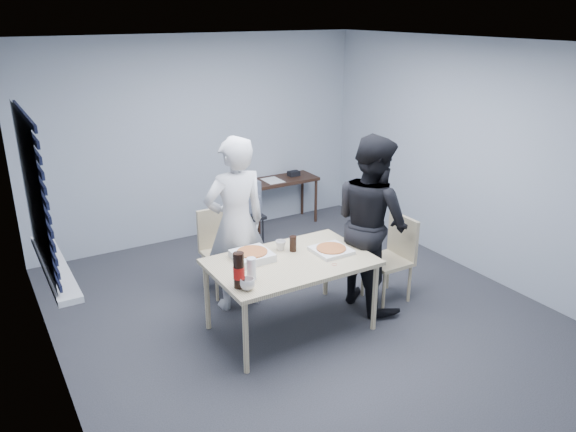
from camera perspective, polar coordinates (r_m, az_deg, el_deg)
room at (r=4.82m, az=-23.96°, el=1.21°), size 5.00×5.00×5.00m
dining_table at (r=5.17m, az=0.29°, el=-5.13°), size 1.47×0.93×0.71m
chair_far at (r=6.04m, az=-6.87°, el=-2.86°), size 0.42×0.42×0.89m
chair_right at (r=5.90m, az=10.74°, el=-3.64°), size 0.42×0.42×0.89m
person_white at (r=5.53m, az=-5.34°, el=-0.84°), size 0.65×0.42×1.77m
person_black at (r=5.62m, az=8.47°, el=-0.64°), size 0.47×0.86×1.77m
side_table at (r=7.80m, az=-0.67°, el=3.27°), size 0.99×0.44×0.66m
stool at (r=6.98m, az=-4.07°, el=-0.71°), size 0.35×0.35×0.48m
backpack at (r=6.86m, az=-4.09°, el=1.72°), size 0.30×0.22×0.42m
pizza_box_a at (r=5.15m, az=-3.66°, el=-4.01°), size 0.33×0.33×0.08m
pizza_box_b at (r=5.31m, az=4.41°, el=-3.46°), size 0.33×0.33×0.05m
mug_a at (r=4.62m, az=-4.15°, el=-6.91°), size 0.17×0.17×0.10m
mug_b at (r=5.34m, az=-0.75°, el=-3.00°), size 0.10×0.10×0.09m
cola_glass at (r=5.30m, az=0.51°, el=-2.84°), size 0.07×0.07×0.15m
soda_bottle at (r=4.62m, az=-5.01°, el=-5.57°), size 0.10×0.10×0.31m
plastic_cups at (r=4.77m, az=-3.74°, el=-5.37°), size 0.10×0.10×0.19m
rubber_band at (r=5.07m, az=4.73°, el=-4.93°), size 0.06×0.06×0.00m
papers at (r=7.69m, az=-1.57°, el=3.64°), size 0.26×0.33×0.01m
black_box at (r=7.90m, az=0.58°, el=4.35°), size 0.19×0.16×0.07m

